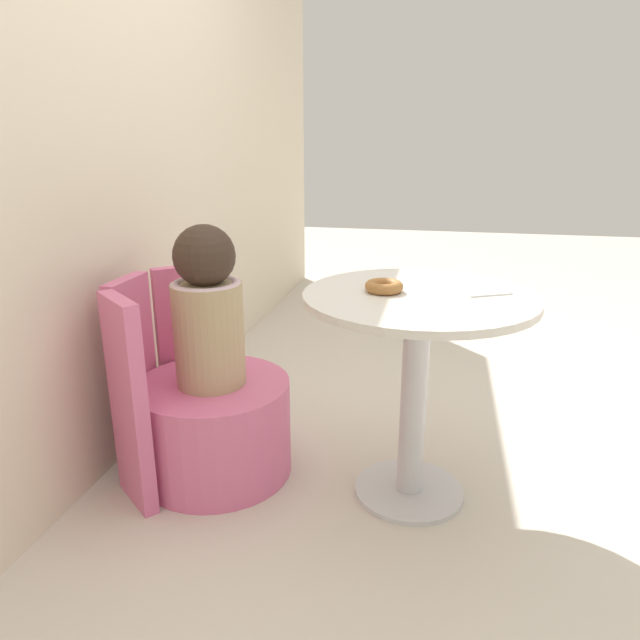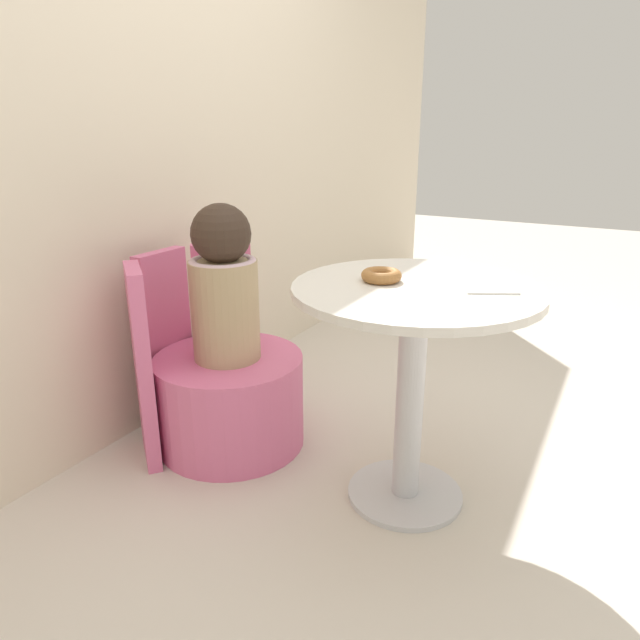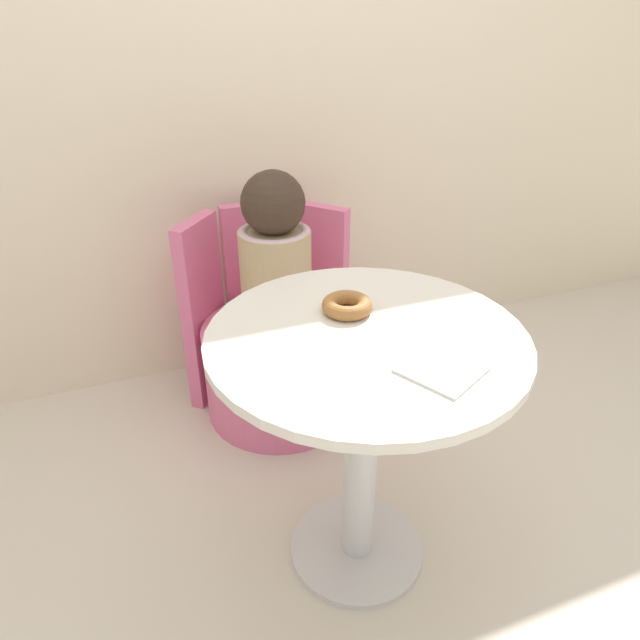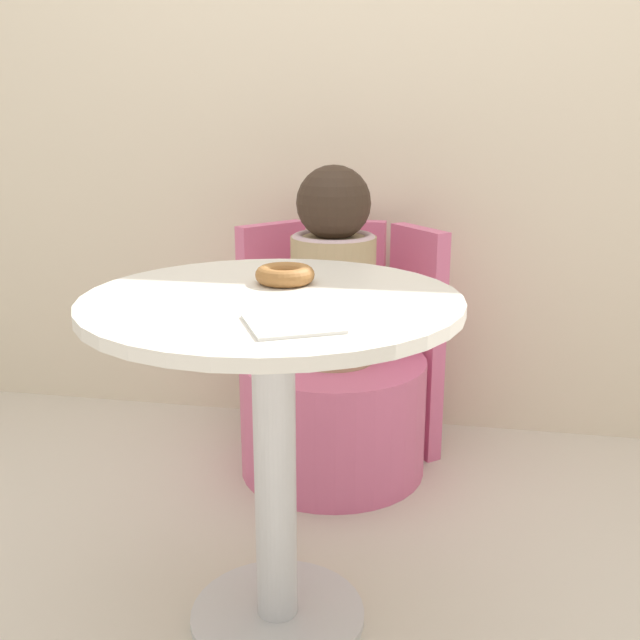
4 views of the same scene
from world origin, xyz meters
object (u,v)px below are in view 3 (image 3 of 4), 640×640
object	(u,v)px
round_table	(363,399)
tub_chair	(280,368)
child_figure	(275,257)
donut	(347,305)

from	to	relation	value
round_table	tub_chair	bearing A→B (deg)	90.04
tub_chair	child_figure	size ratio (longest dim) A/B	0.98
round_table	donut	xyz separation A→B (m)	(-0.00, 0.11, 0.20)
tub_chair	donut	xyz separation A→B (m)	(0.00, -0.60, 0.56)
round_table	donut	size ratio (longest dim) A/B	6.02
round_table	tub_chair	size ratio (longest dim) A/B	1.33
tub_chair	child_figure	world-z (taller)	child_figure
child_figure	donut	bearing A→B (deg)	-89.96
tub_chair	child_figure	distance (m)	0.45
tub_chair	donut	world-z (taller)	donut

